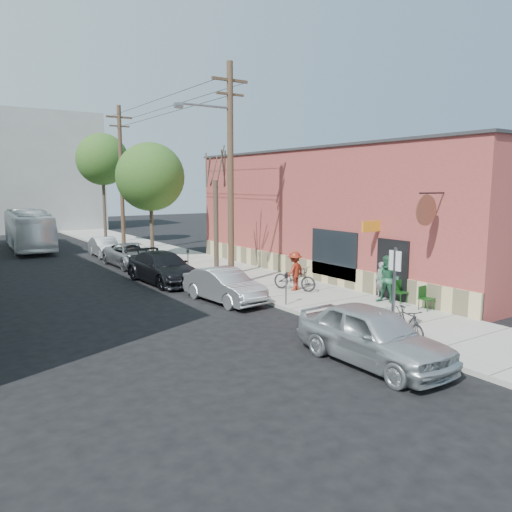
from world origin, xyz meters
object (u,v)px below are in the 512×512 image
car_4 (105,247)px  patron_green (388,279)px  sign_post (394,284)px  car_2 (163,268)px  patron_grey (381,280)px  parked_bike_b (393,316)px  parking_meter_far (188,257)px  patio_chair_b (427,298)px  car_0 (373,335)px  patio_chair_a (400,292)px  car_1 (224,286)px  cyclist (295,271)px  bus (28,230)px  parking_meter_near (286,284)px  tree_leafy_mid (150,177)px  car_3 (132,255)px  tree_leafy_far (102,160)px  tree_bare (216,230)px  utility_pole_near (229,171)px  parked_bike_a (407,324)px

car_4 → patron_green: bearing=-72.8°
sign_post → car_2: size_ratio=0.54×
patron_grey → parked_bike_b: 4.70m
parking_meter_far → patio_chair_b: 12.77m
parking_meter_far → car_0: car_0 is taller
patio_chair_a → car_1: bearing=151.8°
sign_post → cyclist: bearing=75.5°
car_4 → bus: bearing=120.1°
parking_meter_near → tree_leafy_mid: size_ratio=0.17×
parked_bike_b → car_3: car_3 is taller
tree_leafy_mid → car_0: size_ratio=1.55×
tree_leafy_far → car_1: size_ratio=2.06×
tree_bare → patron_grey: tree_bare is taller
patron_green → bus: size_ratio=0.18×
patron_grey → car_3: size_ratio=0.31×
tree_leafy_far → patio_chair_a: size_ratio=9.78×
tree_leafy_mid → car_2: 9.00m
patio_chair_a → patio_chair_b: size_ratio=1.00×
cyclist → bus: (-7.06, 22.87, 0.46)m
patron_grey → car_2: bearing=-140.3°
cyclist → car_3: cyclist is taller
car_4 → car_3: bearing=-85.7°
patio_chair_a → patron_green: 0.72m
parking_meter_near → patron_grey: (3.95, -1.22, -0.08)m
cyclist → parking_meter_near: bearing=30.1°
cyclist → bus: bearing=-87.8°
cyclist → bus: bus is taller
car_2 → car_4: bearing=84.4°
parking_meter_far → car_4: (-1.56, 9.34, -0.34)m
parked_bike_b → car_3: (-2.22, 17.69, 0.06)m
patio_chair_a → car_0: size_ratio=0.19×
patio_chair_a → car_0: car_0 is taller
cyclist → sign_post: bearing=60.5°
parking_meter_near → cyclist: 2.77m
car_4 → car_1: bearing=-86.6°
cyclist → car_1: (-3.41, 0.33, -0.32)m
patron_grey → bus: bearing=-155.1°
parked_bike_b → car_1: size_ratio=0.43×
utility_pole_near → patio_chair_a: bearing=-60.5°
parking_meter_far → tree_leafy_mid: size_ratio=0.17×
parked_bike_b → parked_bike_a: bearing=-96.2°
cyclist → bus: size_ratio=0.16×
bus → car_2: bearing=-76.2°
tree_leafy_mid → parked_bike_a: 20.99m
parking_meter_far → car_3: size_ratio=0.25×
car_2 → bus: 17.66m
parking_meter_far → cyclist: 6.92m
tree_leafy_mid → cyclist: size_ratio=4.22×
tree_leafy_far → cyclist: tree_leafy_far is taller
tree_bare → car_1: (-2.00, -4.21, -1.89)m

